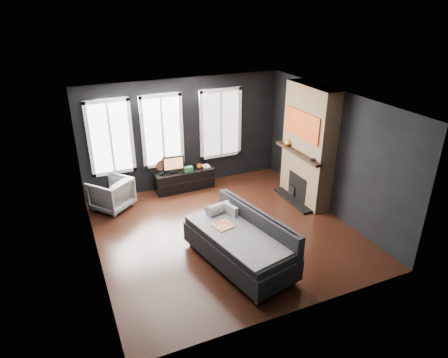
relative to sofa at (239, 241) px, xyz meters
name	(u,v)px	position (x,y,z in m)	size (l,w,h in m)	color
floor	(225,232)	(0.20, 1.06, -0.47)	(5.00, 5.00, 0.00)	black
ceiling	(226,102)	(0.20, 1.06, 2.23)	(5.00, 5.00, 0.00)	white
wall_back	(184,134)	(0.20, 3.56, 0.88)	(5.00, 0.02, 2.70)	black
wall_left	(90,196)	(-2.30, 1.06, 0.88)	(0.02, 5.00, 2.70)	black
wall_right	(332,153)	(2.70, 1.06, 0.88)	(0.02, 5.00, 2.70)	black
windows	(164,94)	(-0.25, 3.52, 1.91)	(4.00, 0.16, 1.76)	white
fireplace	(308,145)	(2.50, 1.66, 0.88)	(0.70, 1.62, 2.70)	#93724C
sofa	(239,241)	(0.00, 0.00, 0.00)	(1.10, 2.20, 0.95)	black
stripe_pillow	(230,213)	(0.11, 0.62, 0.21)	(0.08, 0.35, 0.35)	gray
armchair	(111,192)	(-1.75, 3.01, -0.07)	(0.77, 0.72, 0.80)	white
media_console	(184,180)	(0.07, 3.30, -0.22)	(1.46, 0.46, 0.50)	black
monitor	(173,163)	(-0.19, 3.29, 0.27)	(0.53, 0.11, 0.47)	black
desk_fan	(161,167)	(-0.49, 3.30, 0.22)	(0.27, 0.27, 0.38)	gray
mug	(199,166)	(0.47, 3.27, 0.10)	(0.14, 0.11, 0.14)	#E44F11
book	(202,162)	(0.57, 3.32, 0.15)	(0.18, 0.02, 0.24)	#A89F86
storage_box	(188,169)	(0.16, 3.21, 0.09)	(0.21, 0.13, 0.11)	#266936
mantel_vase	(288,142)	(2.25, 2.11, 0.84)	(0.16, 0.17, 0.16)	gold
mantel_clock	(313,160)	(2.25, 1.11, 0.78)	(0.11, 0.11, 0.04)	black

